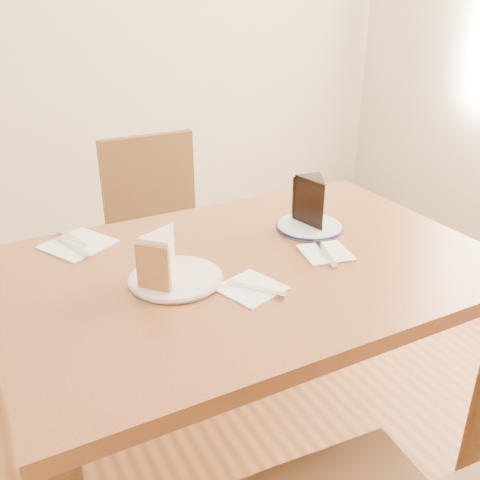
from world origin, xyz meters
name	(u,v)px	position (x,y,z in m)	size (l,w,h in m)	color
ground	(250,477)	(0.00, 0.00, 0.00)	(4.00, 4.00, 0.00)	#512C15
table	(252,296)	(0.00, 0.00, 0.65)	(1.20, 0.80, 0.75)	#492714
chair_far	(165,243)	(0.03, 0.74, 0.49)	(0.43, 0.43, 0.87)	#392411
plate_cream	(176,278)	(-0.20, 0.00, 0.76)	(0.21, 0.21, 0.01)	silver
plate_navy	(309,226)	(0.24, 0.10, 0.76)	(0.18, 0.18, 0.01)	white
carrot_cake	(165,257)	(-0.22, 0.01, 0.81)	(0.08, 0.11, 0.10)	beige
chocolate_cake	(315,204)	(0.26, 0.10, 0.82)	(0.08, 0.11, 0.12)	black
napkin_cream	(251,288)	(-0.07, -0.12, 0.75)	(0.13, 0.13, 0.00)	white
napkin_navy	(325,253)	(0.19, -0.05, 0.75)	(0.12, 0.12, 0.00)	white
napkin_spare	(78,244)	(-0.36, 0.30, 0.75)	(0.16, 0.16, 0.00)	white
fork_cream	(257,289)	(-0.06, -0.13, 0.76)	(0.01, 0.14, 0.00)	silver
knife_navy	(325,252)	(0.19, -0.05, 0.76)	(0.02, 0.17, 0.00)	silver
fork_spare	(73,238)	(-0.37, 0.33, 0.76)	(0.01, 0.14, 0.00)	silver
knife_spare	(73,247)	(-0.38, 0.28, 0.76)	(0.01, 0.16, 0.00)	white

